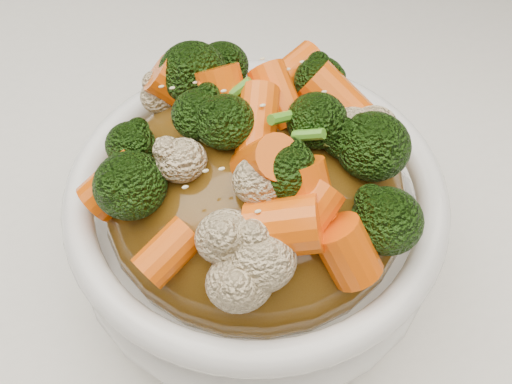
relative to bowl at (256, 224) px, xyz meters
name	(u,v)px	position (x,y,z in m)	size (l,w,h in m)	color
tablecloth	(203,285)	(-0.04, 0.00, -0.06)	(1.20, 0.80, 0.04)	white
bowl	(256,224)	(0.00, 0.00, 0.00)	(0.22, 0.22, 0.09)	white
sauce_base	(256,195)	(0.00, 0.00, 0.03)	(0.17, 0.17, 0.10)	#53360E
carrots	(256,118)	(0.00, 0.00, 0.09)	(0.17, 0.17, 0.05)	#EE5A07
broccoli	(256,120)	(0.00, 0.00, 0.09)	(0.17, 0.17, 0.04)	black
cauliflower	(256,123)	(0.00, 0.00, 0.09)	(0.17, 0.17, 0.04)	beige
scallions	(256,117)	(0.00, 0.00, 0.09)	(0.13, 0.13, 0.02)	#4A9021
sesame_seeds	(256,117)	(0.00, 0.00, 0.09)	(0.16, 0.16, 0.01)	beige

